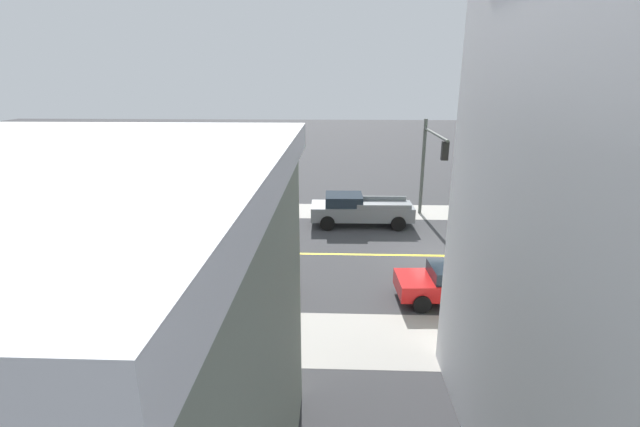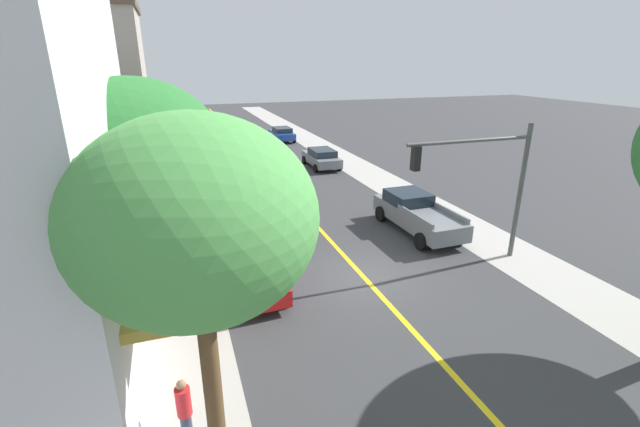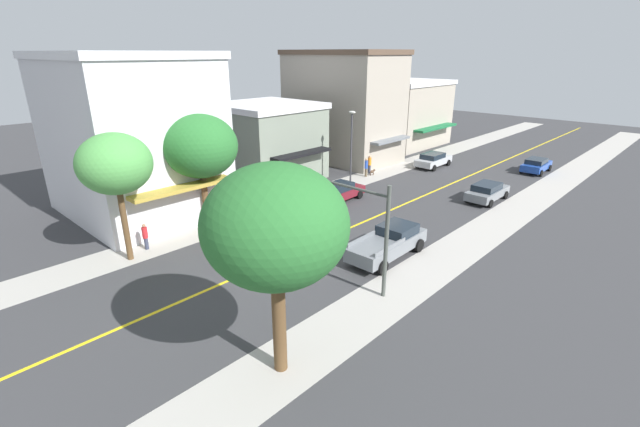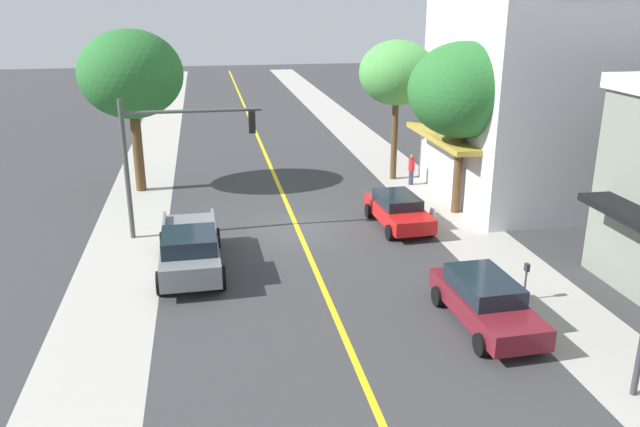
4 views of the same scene
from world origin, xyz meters
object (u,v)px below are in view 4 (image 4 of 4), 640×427
object	(u,v)px
maroon_sedan_left_curb	(485,301)
grey_pickup_truck	(190,248)
traffic_light_mast	(172,145)
pedestrian_red_shirt	(411,169)
parking_meter	(526,276)
street_tree_left_near	(131,75)
street_tree_right_corner	(464,91)
red_sedan_left_curb	(398,210)
street_tree_left_far	(397,73)
fire_hydrant	(432,215)

from	to	relation	value
maroon_sedan_left_curb	grey_pickup_truck	bearing A→B (deg)	-124.99
traffic_light_mast	pedestrian_red_shirt	bearing A→B (deg)	24.72
traffic_light_mast	parking_meter	bearing A→B (deg)	-36.06
maroon_sedan_left_curb	pedestrian_red_shirt	size ratio (longest dim) A/B	2.87
street_tree_left_near	street_tree_right_corner	world-z (taller)	street_tree_left_near
street_tree_left_near	red_sedan_left_curb	bearing A→B (deg)	146.17
street_tree_left_far	traffic_light_mast	distance (m)	13.27
pedestrian_red_shirt	street_tree_right_corner	bearing A→B (deg)	-84.70
street_tree_left_near	fire_hydrant	size ratio (longest dim) A/B	10.64
street_tree_right_corner	maroon_sedan_left_curb	distance (m)	11.75
fire_hydrant	pedestrian_red_shirt	xyz separation A→B (m)	(-0.99, -6.02, 0.50)
fire_hydrant	parking_meter	xyz separation A→B (m)	(-0.39, 7.65, 0.48)
red_sedan_left_curb	pedestrian_red_shirt	world-z (taller)	pedestrian_red_shirt
traffic_light_mast	red_sedan_left_curb	xyz separation A→B (m)	(-9.29, 0.63, -3.08)
parking_meter	street_tree_right_corner	bearing A→B (deg)	-97.67
fire_hydrant	grey_pickup_truck	size ratio (longest dim) A/B	0.13
parking_meter	traffic_light_mast	bearing A→B (deg)	-36.06
street_tree_right_corner	parking_meter	world-z (taller)	street_tree_right_corner
maroon_sedan_left_curb	grey_pickup_truck	world-z (taller)	grey_pickup_truck
traffic_light_mast	grey_pickup_truck	bearing A→B (deg)	-81.61
street_tree_left_far	parking_meter	world-z (taller)	street_tree_left_far
red_sedan_left_curb	traffic_light_mast	bearing A→B (deg)	-96.71
street_tree_right_corner	parking_meter	size ratio (longest dim) A/B	5.94
traffic_light_mast	grey_pickup_truck	distance (m)	4.87
grey_pickup_truck	parking_meter	bearing A→B (deg)	66.83
red_sedan_left_curb	maroon_sedan_left_curb	distance (m)	8.87
parking_meter	grey_pickup_truck	distance (m)	11.55
maroon_sedan_left_curb	traffic_light_mast	bearing A→B (deg)	-137.72
street_tree_right_corner	red_sedan_left_curb	world-z (taller)	street_tree_right_corner
fire_hydrant	maroon_sedan_left_curb	size ratio (longest dim) A/B	0.16
street_tree_left_near	street_tree_right_corner	size ratio (longest dim) A/B	1.05
maroon_sedan_left_curb	red_sedan_left_curb	bearing A→B (deg)	177.90
grey_pickup_truck	pedestrian_red_shirt	distance (m)	14.65
grey_pickup_truck	fire_hydrant	bearing A→B (deg)	106.72
pedestrian_red_shirt	parking_meter	bearing A→B (deg)	-94.56
fire_hydrant	parking_meter	world-z (taller)	parking_meter
parking_meter	traffic_light_mast	world-z (taller)	traffic_light_mast
parking_meter	traffic_light_mast	size ratio (longest dim) A/B	0.23
street_tree_left_far	red_sedan_left_curb	distance (m)	9.08
street_tree_right_corner	pedestrian_red_shirt	xyz separation A→B (m)	(0.61, -4.70, -4.67)
street_tree_right_corner	fire_hydrant	world-z (taller)	street_tree_right_corner
parking_meter	pedestrian_red_shirt	size ratio (longest dim) A/B	0.78
red_sedan_left_curb	grey_pickup_truck	size ratio (longest dim) A/B	0.78
fire_hydrant	pedestrian_red_shirt	world-z (taller)	pedestrian_red_shirt
street_tree_right_corner	grey_pickup_truck	xyz separation A→B (m)	(11.90, 4.62, -4.65)
grey_pickup_truck	pedestrian_red_shirt	xyz separation A→B (m)	(-11.30, -9.32, -0.03)
fire_hydrant	maroon_sedan_left_curb	distance (m)	9.09
traffic_light_mast	red_sedan_left_curb	world-z (taller)	traffic_light_mast
fire_hydrant	red_sedan_left_curb	distance (m)	1.63
street_tree_left_far	street_tree_right_corner	bearing A→B (deg)	101.34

